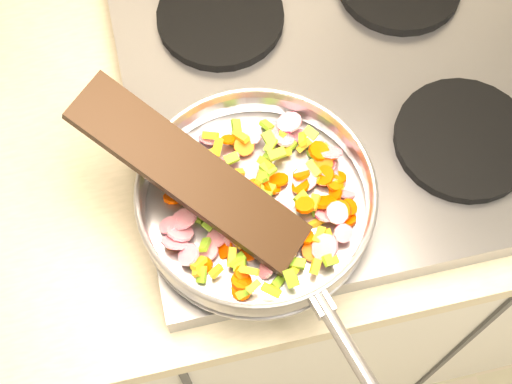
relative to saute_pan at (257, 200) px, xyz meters
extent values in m
cube|color=#939399|center=(0.16, 0.18, -0.07)|extent=(0.60, 0.60, 0.04)
cylinder|color=black|center=(0.02, 0.04, -0.04)|extent=(0.19, 0.19, 0.02)
cylinder|color=black|center=(0.30, 0.04, -0.04)|extent=(0.19, 0.19, 0.02)
cylinder|color=black|center=(0.02, 0.32, -0.04)|extent=(0.19, 0.19, 0.02)
cylinder|color=#9E9EA5|center=(0.00, 0.00, -0.03)|extent=(0.30, 0.30, 0.01)
torus|color=#9E9EA5|center=(0.00, 0.00, 0.00)|extent=(0.34, 0.34, 0.05)
torus|color=#9E9EA5|center=(0.00, 0.00, 0.02)|extent=(0.30, 0.30, 0.01)
cylinder|color=#9E9EA5|center=(0.06, -0.23, 0.01)|extent=(0.07, 0.19, 0.02)
cube|color=#9E9EA5|center=(0.04, -0.15, 0.01)|extent=(0.03, 0.03, 0.02)
cube|color=#6FA61E|center=(-0.02, 0.03, -0.01)|extent=(0.02, 0.02, 0.01)
cylinder|color=#F64800|center=(0.06, -0.02, 0.00)|extent=(0.04, 0.04, 0.02)
cylinder|color=#BF123E|center=(0.03, -0.06, -0.02)|extent=(0.03, 0.03, 0.02)
cube|color=gold|center=(0.07, -0.06, -0.01)|extent=(0.02, 0.03, 0.01)
cube|color=gold|center=(0.02, -0.09, -0.01)|extent=(0.02, 0.02, 0.02)
cylinder|color=#F64800|center=(-0.05, -0.01, -0.01)|extent=(0.03, 0.03, 0.01)
cube|color=gold|center=(-0.04, 0.11, -0.01)|extent=(0.02, 0.02, 0.02)
cube|color=#6FA61E|center=(-0.09, 0.04, -0.01)|extent=(0.02, 0.01, 0.01)
cube|color=#6FA61E|center=(0.06, -0.01, -0.01)|extent=(0.02, 0.02, 0.02)
cube|color=gold|center=(0.00, 0.10, 0.00)|extent=(0.02, 0.03, 0.02)
cube|color=#6FA61E|center=(0.03, 0.07, -0.02)|extent=(0.02, 0.02, 0.02)
cube|color=#6FA61E|center=(0.06, 0.07, -0.02)|extent=(0.03, 0.02, 0.01)
cylinder|color=#F64800|center=(-0.04, -0.08, -0.01)|extent=(0.02, 0.02, 0.02)
cylinder|color=#F64800|center=(0.01, -0.01, -0.02)|extent=(0.03, 0.03, 0.02)
cylinder|color=#BF123E|center=(-0.10, -0.05, -0.01)|extent=(0.04, 0.04, 0.03)
cylinder|color=#F64800|center=(-0.03, -0.04, -0.01)|extent=(0.03, 0.02, 0.03)
cylinder|color=#F64800|center=(0.05, -0.07, -0.02)|extent=(0.04, 0.04, 0.01)
cube|color=gold|center=(-0.03, -0.09, 0.00)|extent=(0.03, 0.02, 0.01)
cube|color=gold|center=(0.08, 0.07, -0.01)|extent=(0.02, 0.02, 0.02)
cube|color=#6FA61E|center=(-0.07, 0.05, -0.01)|extent=(0.02, 0.02, 0.01)
cube|color=#6FA61E|center=(0.03, -0.09, -0.01)|extent=(0.02, 0.02, 0.01)
cube|color=gold|center=(-0.02, 0.05, -0.02)|extent=(0.02, 0.01, 0.02)
cube|color=#6FA61E|center=(-0.10, 0.06, -0.01)|extent=(0.02, 0.02, 0.01)
cylinder|color=#F64800|center=(0.08, -0.02, -0.01)|extent=(0.04, 0.03, 0.03)
cube|color=gold|center=(-0.10, 0.05, 0.00)|extent=(0.02, 0.02, 0.01)
cylinder|color=#F64800|center=(-0.02, -0.06, -0.02)|extent=(0.03, 0.03, 0.02)
cylinder|color=#F64800|center=(0.00, -0.04, -0.01)|extent=(0.04, 0.04, 0.01)
cylinder|color=#BF123E|center=(0.07, 0.02, -0.01)|extent=(0.04, 0.04, 0.02)
cube|color=#6FA61E|center=(0.06, 0.11, -0.01)|extent=(0.02, 0.02, 0.01)
cylinder|color=#F64800|center=(0.10, 0.02, -0.02)|extent=(0.03, 0.03, 0.01)
cube|color=#6FA61E|center=(-0.04, -0.07, -0.01)|extent=(0.02, 0.02, 0.02)
cube|color=#6FA61E|center=(0.07, -0.07, -0.02)|extent=(0.02, 0.02, 0.01)
cube|color=#6FA61E|center=(0.09, 0.06, -0.02)|extent=(0.02, 0.01, 0.02)
cylinder|color=#F64800|center=(0.10, -0.03, -0.01)|extent=(0.03, 0.04, 0.02)
cylinder|color=#BF123E|center=(0.02, 0.10, -0.01)|extent=(0.03, 0.03, 0.02)
cube|color=#6FA61E|center=(0.02, 0.04, 0.00)|extent=(0.02, 0.02, 0.01)
cube|color=#6FA61E|center=(0.01, 0.02, -0.01)|extent=(0.02, 0.02, 0.01)
cube|color=gold|center=(0.00, -0.05, -0.01)|extent=(0.01, 0.02, 0.01)
cylinder|color=#BF123E|center=(-0.10, 0.06, -0.01)|extent=(0.03, 0.03, 0.02)
cube|color=#6FA61E|center=(0.09, 0.08, -0.01)|extent=(0.02, 0.02, 0.01)
cube|color=#6FA61E|center=(0.10, 0.05, -0.02)|extent=(0.02, 0.01, 0.01)
cube|color=gold|center=(0.05, -0.10, -0.01)|extent=(0.02, 0.02, 0.02)
cylinder|color=#F64800|center=(-0.02, 0.00, -0.01)|extent=(0.03, 0.02, 0.02)
cylinder|color=#F64800|center=(0.11, 0.02, -0.02)|extent=(0.03, 0.03, 0.01)
cube|color=gold|center=(-0.04, 0.08, -0.02)|extent=(0.02, 0.02, 0.01)
cylinder|color=#BF123E|center=(-0.04, -0.04, -0.01)|extent=(0.04, 0.04, 0.02)
cylinder|color=#BF123E|center=(0.05, 0.10, -0.02)|extent=(0.04, 0.04, 0.02)
cylinder|color=#BF123E|center=(0.03, -0.02, 0.00)|extent=(0.04, 0.04, 0.01)
cube|color=gold|center=(-0.05, 0.07, -0.01)|extent=(0.02, 0.02, 0.02)
cube|color=#6FA61E|center=(0.00, 0.12, -0.02)|extent=(0.01, 0.02, 0.01)
cube|color=gold|center=(-0.05, -0.06, -0.01)|extent=(0.02, 0.03, 0.02)
cylinder|color=#F64800|center=(-0.02, -0.04, -0.02)|extent=(0.02, 0.03, 0.02)
cube|color=#6FA61E|center=(0.10, -0.03, -0.01)|extent=(0.02, 0.02, 0.01)
cube|color=#6FA61E|center=(-0.04, -0.07, -0.01)|extent=(0.02, 0.02, 0.01)
cylinder|color=#BF123E|center=(0.10, -0.02, -0.02)|extent=(0.04, 0.05, 0.02)
cylinder|color=#BF123E|center=(-0.04, 0.05, -0.01)|extent=(0.05, 0.05, 0.02)
cube|color=#6FA61E|center=(0.02, 0.03, 0.00)|extent=(0.02, 0.02, 0.02)
cylinder|color=#F64800|center=(-0.10, 0.04, -0.02)|extent=(0.03, 0.02, 0.02)
cube|color=#6FA61E|center=(0.07, -0.10, 0.00)|extent=(0.02, 0.02, 0.01)
cube|color=gold|center=(0.10, 0.06, -0.02)|extent=(0.02, 0.02, 0.02)
cylinder|color=#BF123E|center=(-0.07, 0.01, 0.00)|extent=(0.03, 0.04, 0.02)
cube|color=#6FA61E|center=(-0.07, -0.04, -0.01)|extent=(0.02, 0.02, 0.02)
cube|color=gold|center=(-0.06, 0.00, -0.01)|extent=(0.02, 0.01, 0.01)
cylinder|color=#F64800|center=(-0.06, 0.03, -0.02)|extent=(0.03, 0.03, 0.01)
cylinder|color=#BF123E|center=(-0.11, -0.03, -0.01)|extent=(0.05, 0.04, 0.03)
cylinder|color=#BF123E|center=(-0.02, -0.02, -0.02)|extent=(0.04, 0.03, 0.03)
cube|color=#6FA61E|center=(-0.02, 0.07, 0.00)|extent=(0.02, 0.02, 0.01)
cube|color=gold|center=(-0.03, 0.09, 0.00)|extent=(0.02, 0.03, 0.02)
cylinder|color=#BF123E|center=(-0.04, 0.11, -0.02)|extent=(0.04, 0.03, 0.03)
cylinder|color=#BF123E|center=(-0.01, -0.08, -0.02)|extent=(0.02, 0.03, 0.03)
cylinder|color=#F64800|center=(-0.05, -0.04, -0.02)|extent=(0.03, 0.04, 0.03)
cube|color=#6FA61E|center=(-0.06, -0.01, -0.01)|extent=(0.03, 0.03, 0.01)
cube|color=#6FA61E|center=(0.04, 0.06, 0.00)|extent=(0.02, 0.02, 0.01)
cube|color=gold|center=(0.08, -0.06, -0.02)|extent=(0.01, 0.02, 0.02)
cube|color=#6FA61E|center=(-0.06, 0.06, -0.01)|extent=(0.02, 0.02, 0.01)
cube|color=#6FA61E|center=(0.08, -0.02, -0.02)|extent=(0.02, 0.02, 0.01)
cube|color=#6FA61E|center=(-0.07, 0.00, -0.02)|extent=(0.02, 0.02, 0.02)
cube|color=gold|center=(-0.04, -0.04, -0.01)|extent=(0.02, 0.03, 0.01)
cylinder|color=#F64800|center=(0.02, 0.02, -0.02)|extent=(0.03, 0.03, 0.03)
cube|color=#6FA61E|center=(-0.02, -0.02, -0.02)|extent=(0.02, 0.02, 0.01)
cube|color=gold|center=(-0.03, -0.11, 0.00)|extent=(0.02, 0.02, 0.01)
cube|color=gold|center=(-0.01, 0.03, -0.01)|extent=(0.02, 0.02, 0.02)
cube|color=gold|center=(0.07, -0.02, -0.01)|extent=(0.02, 0.02, 0.01)
cylinder|color=#F64800|center=(-0.02, 0.10, -0.01)|extent=(0.03, 0.03, 0.02)
cylinder|color=#F64800|center=(0.00, 0.02, 0.00)|extent=(0.02, 0.03, 0.02)
cylinder|color=#F64800|center=(0.04, 0.03, -0.02)|extent=(0.04, 0.03, 0.02)
cylinder|color=#BF123E|center=(-0.10, -0.02, -0.01)|extent=(0.03, 0.04, 0.03)
cube|color=gold|center=(0.00, 0.10, -0.02)|extent=(0.03, 0.03, 0.02)
cylinder|color=#F64800|center=(0.11, -0.03, -0.01)|extent=(0.03, 0.03, 0.02)
cube|color=gold|center=(0.05, -0.05, -0.02)|extent=(0.01, 0.02, 0.01)
cylinder|color=#F64800|center=(-0.04, -0.09, -0.01)|extent=(0.03, 0.03, 0.02)
cube|color=gold|center=(0.06, 0.07, -0.02)|extent=(0.01, 0.02, 0.02)
cube|color=#6FA61E|center=(0.08, 0.03, 0.00)|extent=(0.02, 0.02, 0.01)
cylinder|color=#BF123E|center=(-0.03, 0.02, -0.02)|extent=(0.04, 0.04, 0.03)
cube|color=gold|center=(-0.05, 0.04, -0.02)|extent=(0.02, 0.02, 0.02)
cylinder|color=#BF123E|center=(0.06, 0.08, -0.01)|extent=(0.04, 0.04, 0.01)
cube|color=gold|center=(-0.01, -0.12, 0.00)|extent=(0.03, 0.02, 0.02)
cube|color=#6FA61E|center=(0.04, 0.08, 0.00)|extent=(0.02, 0.02, 0.01)
cylinder|color=#F64800|center=(0.02, -0.06, -0.01)|extent=(0.04, 0.04, 0.01)
cube|color=#6FA61E|center=(-0.09, 0.05, -0.01)|extent=(0.02, 0.02, 0.01)
cylinder|color=#F64800|center=(0.11, -0.04, -0.02)|extent=(0.02, 0.02, 0.01)
cylinder|color=#F64800|center=(-0.04, -0.10, -0.02)|extent=(0.03, 0.03, 0.02)
cylinder|color=#F64800|center=(-0.04, 0.04, -0.01)|extent=(0.03, 0.03, 0.02)
cube|color=gold|center=(-0.09, -0.06, -0.01)|extent=(0.02, 0.02, 0.02)
cylinder|color=#BF123E|center=(-0.05, 0.04, -0.01)|extent=(0.02, 0.03, 0.02)
cylinder|color=#BF123E|center=(-0.07, -0.05, -0.02)|extent=(0.03, 0.03, 0.01)
cylinder|color=#BF123E|center=(0.12, -0.01, -0.02)|extent=(0.03, 0.03, 0.02)
cylinder|color=#BF123E|center=(0.09, -0.04, 0.00)|extent=(0.04, 0.04, 0.02)
cube|color=#6FA61E|center=(-0.04, -0.11, -0.02)|extent=(0.02, 0.01, 0.02)
cube|color=gold|center=(0.06, 0.09, -0.01)|extent=(0.02, 0.02, 0.01)
cylinder|color=#BF123E|center=(-0.09, 0.00, -0.01)|extent=(0.04, 0.04, 0.02)
cylinder|color=#F64800|center=(0.00, -0.02, -0.01)|extent=(0.03, 0.02, 0.02)
cube|color=gold|center=(-0.02, 0.02, -0.02)|extent=(0.02, 0.02, 0.01)
cube|color=#6FA61E|center=(0.08, 0.02, -0.02)|extent=(0.02, 0.02, 0.02)
cylinder|color=#BF123E|center=(0.10, 0.07, -0.02)|extent=(0.03, 0.02, 0.02)
cylinder|color=#F64800|center=(0.09, 0.05, 0.00)|extent=(0.03, 0.03, 0.02)
cylinder|color=#F64800|center=(0.09, 0.02, -0.01)|extent=(0.03, 0.03, 0.02)
cylinder|color=#F64800|center=(0.05, -0.06, -0.01)|extent=(0.02, 0.03, 0.02)
cylinder|color=#F64800|center=(0.10, 0.01, -0.02)|extent=(0.02, 0.02, 0.01)
cube|color=gold|center=(0.05, 0.07, -0.01)|extent=(0.02, 0.01, 0.01)
cube|color=#6FA61E|center=(0.11, 0.00, -0.02)|extent=(0.02, 0.02, 0.02)
cube|color=#6FA61E|center=(0.01, -0.01, 0.00)|extent=(0.02, 0.02, 0.02)
cube|color=#6FA61E|center=(0.00, -0.05, -0.01)|extent=(0.02, 0.02, 0.02)
cube|color=gold|center=(0.08, 0.07, -0.01)|extent=(0.02, 0.02, 0.02)
cube|color=#6FA61E|center=(0.04, 0.11, -0.02)|extent=(0.02, 0.02, 0.01)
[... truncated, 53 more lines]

